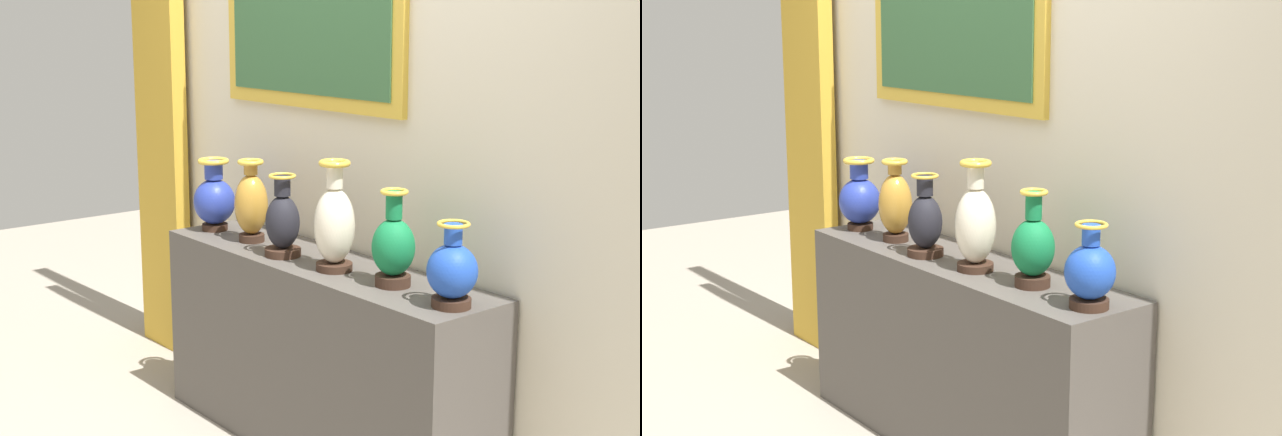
# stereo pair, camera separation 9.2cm
# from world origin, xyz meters

# --- Properties ---
(display_shelf) EXTENTS (1.68, 0.41, 0.81)m
(display_shelf) POSITION_xyz_m (0.00, 0.00, 0.40)
(display_shelf) COLOR #4C4742
(display_shelf) RESTS_ON ground_plane
(back_wall) EXTENTS (3.61, 0.14, 3.04)m
(back_wall) POSITION_xyz_m (-0.01, 0.26, 1.53)
(back_wall) COLOR beige
(back_wall) RESTS_ON ground_plane
(curtain_gold) EXTENTS (0.40, 0.08, 2.38)m
(curtain_gold) POSITION_xyz_m (-1.51, 0.14, 1.19)
(curtain_gold) COLOR gold
(curtain_gold) RESTS_ON ground_plane
(vase_cobalt) EXTENTS (0.19, 0.19, 0.33)m
(vase_cobalt) POSITION_xyz_m (-0.72, -0.03, 0.96)
(vase_cobalt) COLOR #382319
(vase_cobalt) RESTS_ON display_shelf
(vase_ochre) EXTENTS (0.15, 0.15, 0.36)m
(vase_ochre) POSITION_xyz_m (-0.44, -0.03, 0.98)
(vase_ochre) COLOR #382319
(vase_ochre) RESTS_ON display_shelf
(vase_onyx) EXTENTS (0.15, 0.15, 0.34)m
(vase_onyx) POSITION_xyz_m (-0.16, -0.07, 0.95)
(vase_onyx) COLOR #382319
(vase_onyx) RESTS_ON display_shelf
(vase_ivory) EXTENTS (0.16, 0.16, 0.43)m
(vase_ivory) POSITION_xyz_m (0.14, -0.04, 0.99)
(vase_ivory) COLOR #382319
(vase_ivory) RESTS_ON display_shelf
(vase_emerald) EXTENTS (0.16, 0.16, 0.35)m
(vase_emerald) POSITION_xyz_m (0.44, -0.01, 0.95)
(vase_emerald) COLOR #382319
(vase_emerald) RESTS_ON display_shelf
(vase_sapphire) EXTENTS (0.17, 0.17, 0.29)m
(vase_sapphire) POSITION_xyz_m (0.74, -0.03, 0.93)
(vase_sapphire) COLOR #382319
(vase_sapphire) RESTS_ON display_shelf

